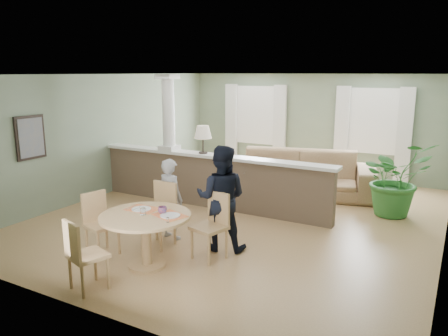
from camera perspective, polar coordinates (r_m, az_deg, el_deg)
The scene contains 12 objects.
ground at distance 8.58m, azimuth 2.65°, elevation -6.22°, with size 8.00×8.00×0.00m, color tan.
room_shell at distance 8.76m, azimuth 4.43°, elevation 6.29°, with size 7.02×8.02×2.71m.
pony_wall at distance 9.01m, azimuth -2.37°, elevation -0.63°, with size 5.32×0.38×2.70m.
sofa at distance 10.06m, azimuth 9.60°, elevation -0.67°, with size 3.38×1.32×0.99m, color #987A53.
houseplant at distance 9.05m, azimuth 21.45°, elevation -1.28°, with size 1.32×1.14×1.46m, color #2D6E2C.
dining_table at distance 6.33m, azimuth -10.12°, elevation -7.37°, with size 1.29×1.29×0.88m.
chair_far_boy at distance 7.11m, azimuth -8.23°, elevation -5.57°, with size 0.47×0.47×1.02m.
chair_far_man at distance 6.57m, azimuth -1.48°, elevation -7.08°, with size 0.55×0.55×1.00m.
chair_near at distance 5.87m, azimuth -18.06°, elevation -10.45°, with size 0.54×0.54×0.95m.
chair_side at distance 6.99m, azimuth -16.03°, elevation -6.57°, with size 0.53×0.53×0.95m.
child_person at distance 7.31m, azimuth -6.99°, elevation -4.03°, with size 0.50×0.33×1.37m, color #96969B.
man_person at distance 6.78m, azimuth -0.35°, elevation -3.95°, with size 0.81×0.63×1.66m, color black.
Camera 1 is at (3.58, -7.30, 2.75)m, focal length 35.00 mm.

